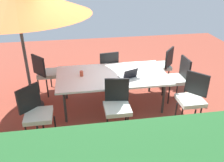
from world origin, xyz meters
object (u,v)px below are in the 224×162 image
Objects in this scene: chair_northwest at (192,96)px; laptop at (129,76)px; patio_umbrella at (15,0)px; chair_northeast at (36,111)px; chair_south at (108,68)px; chair_north at (117,104)px; dining_table at (112,76)px; chair_west at (178,77)px; cup at (82,74)px; chair_southwest at (163,64)px; chair_southeast at (45,72)px.

laptop is at bearing -160.28° from chair_northwest.
patio_umbrella reaches higher than laptop.
chair_south is at bearing 3.71° from chair_northeast.
chair_north and chair_south have the same top height.
dining_table is at bearing 80.99° from chair_south.
chair_west and chair_south have the same top height.
patio_umbrella is 2.75× the size of chair_south.
cup is (0.92, -0.24, 0.01)m from laptop.
cup is at bearing 131.58° from chair_north.
chair_northwest is at bearing 162.48° from patio_umbrella.
chair_west is at bearing 170.08° from laptop.
chair_north reaches higher than laptop.
chair_north is 1.00× the size of chair_northwest.
chair_north is at bearing -61.28° from chair_west.
chair_northwest is (0.06, 0.84, 0.00)m from chair_west.
chair_west is 1.00× the size of chair_northeast.
chair_northeast is at bearing -19.39° from chair_southwest.
chair_northwest is at bearing -158.93° from chair_southeast.
chair_west is 1.00× the size of chair_south.
chair_north is at bearing 80.41° from chair_south.
chair_northwest is at bearing -43.10° from chair_northeast.
patio_umbrella is at bearing -38.16° from chair_southwest.
chair_southwest is at bearing -160.12° from laptop.
chair_west is at bearing 47.61° from chair_southwest.
chair_south is (-0.06, -1.61, 0.00)m from chair_north.
patio_umbrella reaches higher than chair_southwest.
patio_umbrella reaches higher than cup.
chair_west is 1.00× the size of chair_northwest.
chair_north is at bearing -43.36° from chair_northeast.
chair_northeast is at bearing 139.05° from chair_southeast.
chair_southeast is 8.87× the size of cup.
chair_southeast is at bearing 138.32° from chair_north.
chair_northwest is 2.21m from cup.
chair_southeast and chair_south have the same top height.
chair_northwest is 8.87× the size of cup.
chair_southwest is (-1.37, 0.01, 0.00)m from chair_south.
patio_umbrella reaches higher than chair_northwest.
chair_southwest is at bearing 55.54° from chair_north.
chair_west is at bearing -178.09° from dining_table.
chair_northwest is (-2.84, 1.57, 0.00)m from chair_southeast.
patio_umbrella is 3.56m from chair_southwest.
cup is at bearing -154.44° from chair_northwest.
chair_southwest is 2.16m from cup.
chair_southwest is at bearing 138.45° from chair_northwest.
dining_table is 5.83× the size of laptop.
chair_northeast is at bearing 102.74° from patio_umbrella.
chair_west is 3.06m from chair_northeast.
cup is at bearing -172.72° from chair_southeast.
chair_northeast is at bearing -74.33° from chair_west.
chair_southwest is (0.08, -0.73, 0.00)m from chair_west.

